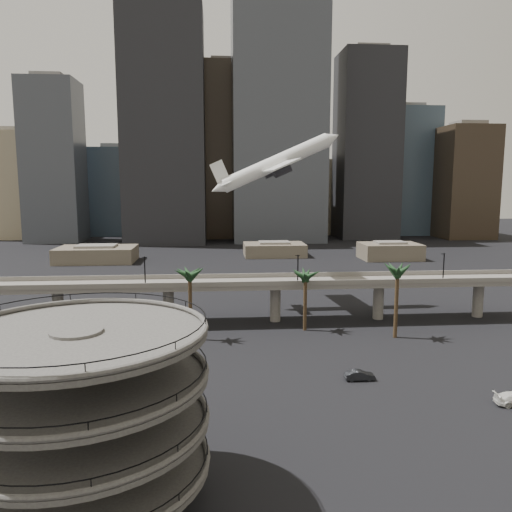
{
  "coord_description": "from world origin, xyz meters",
  "views": [
    {
      "loc": [
        -1.2,
        -45.67,
        28.41
      ],
      "look_at": [
        4.78,
        28.0,
        17.72
      ],
      "focal_mm": 35.0,
      "sensor_mm": 36.0,
      "label": 1
    }
  ],
  "objects": [
    {
      "name": "car_a",
      "position": [
        -11.31,
        18.41,
        0.81
      ],
      "size": [
        5.14,
        3.44,
        1.63
      ],
      "primitive_type": "imported",
      "rotation": [
        0.0,
        0.0,
        1.22
      ],
      "color": "red",
      "rests_on": "ground"
    },
    {
      "name": "airborne_jet",
      "position": [
        12.63,
        69.39,
        33.01
      ],
      "size": [
        31.19,
        28.63,
        15.91
      ],
      "rotation": [
        0.0,
        -0.41,
        0.09
      ],
      "color": "white",
      "rests_on": "ground"
    },
    {
      "name": "low_buildings",
      "position": [
        6.89,
        142.3,
        2.86
      ],
      "size": [
        135.0,
        27.5,
        6.8
      ],
      "color": "brown",
      "rests_on": "ground"
    },
    {
      "name": "overpass",
      "position": [
        0.0,
        55.0,
        7.34
      ],
      "size": [
        130.0,
        9.3,
        14.7
      ],
      "color": "slate",
      "rests_on": "ground"
    },
    {
      "name": "skyline",
      "position": [
        15.11,
        217.08,
        44.83
      ],
      "size": [
        269.0,
        86.0,
        122.58
      ],
      "color": "gray",
      "rests_on": "ground"
    },
    {
      "name": "palm_trees",
      "position": [
        14.02,
        44.65,
        11.43
      ],
      "size": [
        42.4,
        10.4,
        14.0
      ],
      "color": "#42301C",
      "rests_on": "ground"
    },
    {
      "name": "parking_ramp",
      "position": [
        -13.0,
        -4.0,
        9.84
      ],
      "size": [
        22.2,
        22.2,
        17.35
      ],
      "color": "#474442",
      "rests_on": "ground"
    },
    {
      "name": "car_b",
      "position": [
        19.53,
        22.43,
        0.73
      ],
      "size": [
        4.42,
        1.55,
        1.45
      ],
      "primitive_type": "imported",
      "rotation": [
        0.0,
        0.0,
        1.57
      ],
      "color": "black",
      "rests_on": "ground"
    },
    {
      "name": "ground",
      "position": [
        0.0,
        0.0,
        0.0
      ],
      "size": [
        700.0,
        700.0,
        0.0
      ],
      "primitive_type": "plane",
      "color": "black",
      "rests_on": "ground"
    }
  ]
}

